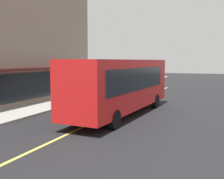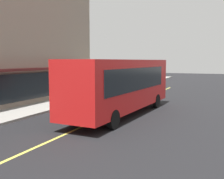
{
  "view_description": "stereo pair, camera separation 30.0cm",
  "coord_description": "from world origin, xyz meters",
  "px_view_note": "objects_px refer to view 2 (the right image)",
  "views": [
    {
      "loc": [
        -17.19,
        -6.67,
        3.43
      ],
      "look_at": [
        -1.19,
        -0.09,
        1.6
      ],
      "focal_mm": 43.58,
      "sensor_mm": 36.0,
      "label": 1
    },
    {
      "loc": [
        -17.08,
        -6.95,
        3.43
      ],
      "look_at": [
        -1.19,
        -0.09,
        1.6
      ],
      "focal_mm": 43.58,
      "sensor_mm": 36.0,
      "label": 2
    }
  ],
  "objects_px": {
    "bus": "(122,84)",
    "pedestrian_near_storefront": "(59,92)",
    "pedestrian_mid_block": "(105,81)",
    "car_yellow": "(139,84)"
  },
  "relations": [
    {
      "from": "bus",
      "to": "pedestrian_near_storefront",
      "type": "relative_size",
      "value": 6.95
    },
    {
      "from": "bus",
      "to": "pedestrian_near_storefront",
      "type": "bearing_deg",
      "value": 78.79
    },
    {
      "from": "pedestrian_near_storefront",
      "to": "pedestrian_mid_block",
      "type": "xyz_separation_m",
      "value": [
        10.56,
        1.12,
        0.02
      ]
    },
    {
      "from": "pedestrian_mid_block",
      "to": "car_yellow",
      "type": "bearing_deg",
      "value": -48.87
    },
    {
      "from": "car_yellow",
      "to": "pedestrian_mid_block",
      "type": "height_order",
      "value": "pedestrian_mid_block"
    },
    {
      "from": "car_yellow",
      "to": "pedestrian_near_storefront",
      "type": "xyz_separation_m",
      "value": [
        -13.29,
        2.0,
        0.38
      ]
    },
    {
      "from": "bus",
      "to": "pedestrian_mid_block",
      "type": "distance_m",
      "value": 13.42
    },
    {
      "from": "pedestrian_near_storefront",
      "to": "car_yellow",
      "type": "bearing_deg",
      "value": -8.57
    },
    {
      "from": "bus",
      "to": "car_yellow",
      "type": "bearing_deg",
      "value": 13.65
    },
    {
      "from": "bus",
      "to": "pedestrian_near_storefront",
      "type": "distance_m",
      "value": 5.67
    }
  ]
}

